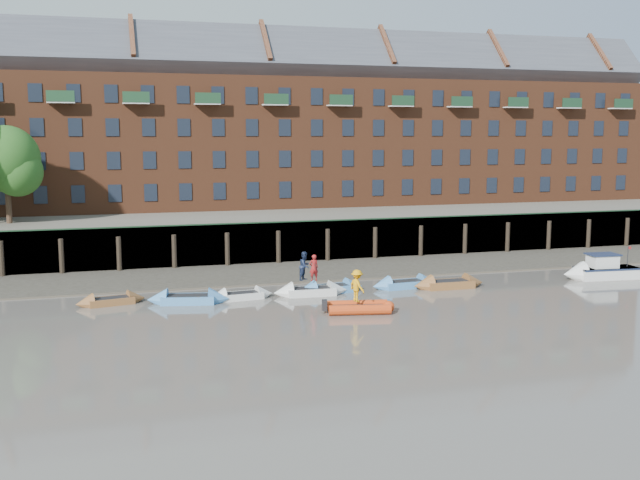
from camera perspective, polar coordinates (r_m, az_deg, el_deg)
name	(u,v)px	position (r m, az deg, el deg)	size (l,w,h in m)	color
ground	(412,333)	(38.76, 7.05, -7.03)	(220.00, 220.00, 0.00)	#635D56
foreshore	(316,271)	(55.35, -0.28, -2.38)	(110.00, 8.00, 0.50)	#3D382F
mud_band	(330,280)	(52.15, 0.74, -3.03)	(110.00, 1.60, 0.10)	#4C4336
river_wall	(301,242)	(59.26, -1.44, -0.12)	(110.00, 1.23, 3.30)	#2D2A26
bank_terrace	(266,222)	(72.41, -4.17, 1.37)	(110.00, 28.00, 3.20)	#5E594D
apartment_terrace	(262,105)	(72.93, -4.43, 10.25)	(80.60, 15.56, 20.98)	brown
rowboat_0	(111,301)	(46.32, -15.64, -4.50)	(4.25, 1.99, 1.19)	brown
rowboat_1	(188,299)	(45.60, -10.00, -4.46)	(5.07, 2.39, 1.42)	#4785C1
rowboat_2	(241,296)	(46.29, -6.03, -4.24)	(4.18, 1.62, 1.18)	silver
rowboat_3	(311,291)	(47.14, -0.71, -3.93)	(4.80, 1.63, 1.37)	silver
rowboat_4	(331,289)	(47.93, 0.81, -3.74)	(4.68, 1.95, 1.32)	#4785C1
rowboat_5	(405,284)	(49.69, 6.48, -3.36)	(4.69, 1.67, 1.34)	#4785C1
rowboat_6	(449,284)	(50.04, 9.79, -3.33)	(4.94, 1.47, 1.43)	brown
rib_tender	(361,307)	(42.76, 3.16, -5.14)	(3.93, 2.42, 0.66)	#C73E14
motor_launch	(595,271)	(55.75, 20.22, -2.21)	(5.57, 2.22, 2.25)	silver
person_rower_a	(314,268)	(46.85, -0.48, -2.12)	(0.61, 0.40, 1.67)	maroon
person_rower_b	(305,266)	(47.03, -1.17, -1.98)	(0.89, 0.69, 1.83)	#19233F
person_rib_crew	(357,286)	(42.47, 2.84, -3.50)	(1.19, 0.68, 1.84)	orange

